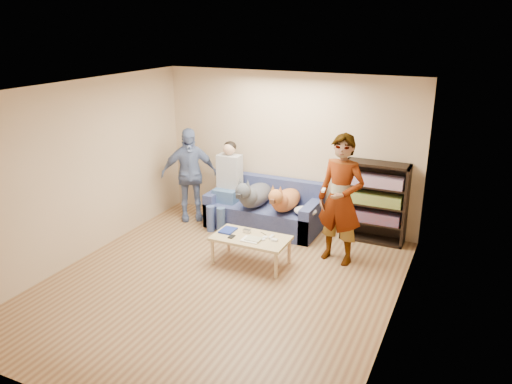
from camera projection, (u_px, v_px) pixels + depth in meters
The scene contains 27 objects.
ground at pixel (219, 285), 6.71m from camera, with size 5.00×5.00×0.00m, color brown.
ceiling at pixel (213, 90), 5.87m from camera, with size 5.00×5.00×0.00m, color white.
wall_back at pixel (288, 150), 8.43m from camera, with size 4.50×4.50×0.00m, color tan.
wall_front at pixel (69, 284), 4.15m from camera, with size 4.50×4.50×0.00m, color tan.
wall_left at pixel (80, 172), 7.18m from camera, with size 5.00×5.00×0.00m, color tan.
wall_right at pixel (398, 223), 5.39m from camera, with size 5.00×5.00×0.00m, color tan.
blanket at pixel (305, 211), 7.96m from camera, with size 0.37×0.32×0.13m, color silver.
person_standing_right at pixel (341, 200), 7.11m from camera, with size 0.69×0.46×1.90m, color gray.
person_standing_left at pixel (189, 174), 8.70m from camera, with size 0.97×0.40×1.65m, color #6C7EAC.
held_controller at pixel (323, 190), 6.96m from camera, with size 0.04×0.13×0.03m, color white.
notebook_blue at pixel (228, 230), 7.38m from camera, with size 0.20×0.26×0.03m, color navy.
papers at pixel (251, 240), 7.07m from camera, with size 0.26×0.20×0.01m, color white.
magazine at pixel (254, 239), 7.07m from camera, with size 0.22×0.17×0.01m, color #B9B894.
camera_silver at pixel (247, 231), 7.32m from camera, with size 0.11×0.06×0.05m, color #AFAFB3.
controller_a at pixel (271, 237), 7.15m from camera, with size 0.04×0.13×0.03m, color silver.
controller_b at pixel (274, 240), 7.05m from camera, with size 0.09×0.06×0.03m, color white.
headphone_cup_a at pixel (263, 239), 7.08m from camera, with size 0.07×0.07×0.02m, color silver.
headphone_cup_b at pixel (265, 237), 7.15m from camera, with size 0.07×0.07×0.02m, color white.
pen_orange at pixel (245, 241), 7.05m from camera, with size 0.01×0.01×0.14m, color #C14B1B.
pen_black at pixel (264, 234), 7.28m from camera, with size 0.01×0.01×0.14m, color black.
wallet at pixel (232, 237), 7.17m from camera, with size 0.07×0.12×0.01m, color black.
sofa at pixel (265, 211), 8.52m from camera, with size 1.90×0.85×0.82m.
person_seated at pixel (227, 181), 8.51m from camera, with size 0.40×0.73×1.47m.
dog_gray at pixel (254, 195), 8.25m from camera, with size 0.41×1.25×0.60m.
dog_tan at pixel (284, 200), 8.08m from camera, with size 0.38×1.15×0.55m.
coffee_table at pixel (251, 240), 7.19m from camera, with size 1.10×0.60×0.42m.
bookshelf at pixel (375, 200), 7.87m from camera, with size 1.00×0.34×1.30m.
Camera 1 is at (2.96, -5.17, 3.38)m, focal length 35.00 mm.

